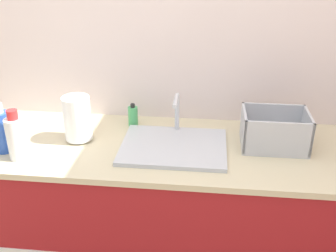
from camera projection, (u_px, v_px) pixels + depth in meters
wall_back at (173, 43)px, 2.08m from camera, size 4.43×0.06×2.60m
counter_cabinet at (165, 216)px, 2.13m from camera, size 2.06×0.68×0.88m
sink at (174, 145)px, 1.91m from camera, size 0.51×0.40×0.22m
paper_towel_roll at (77, 119)px, 1.94m from camera, size 0.13×0.13×0.23m
dish_rack at (274, 133)px, 1.90m from camera, size 0.31×0.23×0.18m
bottle_white_spray at (16, 137)px, 1.78m from camera, size 0.09×0.09×0.24m
bottle_blue at (2, 131)px, 1.85m from camera, size 0.08×0.08×0.24m
soap_dispenser at (133, 116)px, 2.12m from camera, size 0.05×0.05×0.13m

